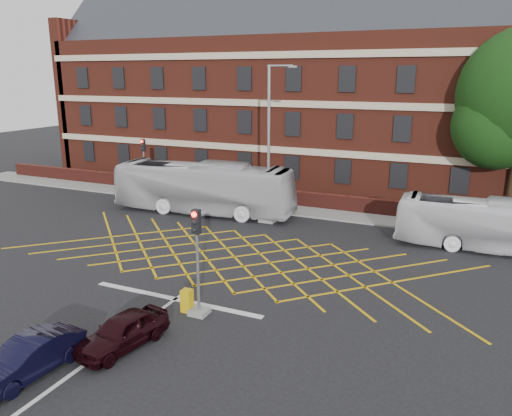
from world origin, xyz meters
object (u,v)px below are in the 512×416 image
at_px(street_lamp, 269,169).
at_px(car_maroon, 123,331).
at_px(bus_right, 494,225).
at_px(bus_left, 203,188).
at_px(direction_signs, 133,176).
at_px(utility_cabinet, 187,301).
at_px(car_navy, 28,358).
at_px(traffic_light_far, 145,171).
at_px(traffic_light_near, 198,273).

bearing_deg(street_lamp, car_maroon, -85.50).
bearing_deg(bus_right, bus_left, 87.36).
bearing_deg(direction_signs, bus_left, -18.23).
distance_m(car_maroon, utility_cabinet, 3.26).
bearing_deg(street_lamp, direction_signs, 167.80).
xyz_separation_m(bus_right, street_lamp, (-12.93, 0.10, 2.00)).
distance_m(car_maroon, street_lamp, 16.37).
bearing_deg(car_navy, car_maroon, 62.07).
distance_m(bus_left, direction_signs, 8.23).
relative_size(bus_left, street_lamp, 1.28).
bearing_deg(direction_signs, car_maroon, -53.45).
bearing_deg(bus_right, car_navy, 142.62).
bearing_deg(street_lamp, bus_left, 177.98).
distance_m(bus_right, car_navy, 22.81).
height_order(traffic_light_far, direction_signs, traffic_light_far).
xyz_separation_m(bus_right, direction_signs, (-25.63, 2.84, -0.01)).
xyz_separation_m(traffic_light_far, street_lamp, (11.97, -3.25, 1.62)).
xyz_separation_m(bus_left, utility_cabinet, (6.75, -13.06, -1.26)).
relative_size(bus_left, bus_right, 1.24).
distance_m(bus_right, street_lamp, 13.09).
height_order(bus_left, traffic_light_far, traffic_light_far).
distance_m(traffic_light_near, direction_signs, 21.77).
bearing_deg(traffic_light_near, street_lamp, 100.63).
bearing_deg(street_lamp, bus_right, -0.43).
bearing_deg(street_lamp, traffic_light_near, -79.37).
distance_m(bus_left, car_maroon, 17.42).
height_order(bus_right, traffic_light_near, traffic_light_near).
bearing_deg(street_lamp, car_navy, -91.04).
relative_size(bus_right, traffic_light_near, 2.34).
height_order(car_navy, direction_signs, direction_signs).
height_order(traffic_light_near, utility_cabinet, traffic_light_near).
height_order(bus_left, traffic_light_near, traffic_light_near).
relative_size(car_maroon, traffic_light_near, 0.82).
bearing_deg(bus_left, car_maroon, -163.78).
distance_m(bus_right, utility_cabinet, 16.94).
bearing_deg(direction_signs, traffic_light_near, -46.01).
distance_m(car_maroon, direction_signs, 23.45).
xyz_separation_m(bus_left, traffic_light_near, (7.31, -13.09, 0.04)).
distance_m(traffic_light_near, street_lamp, 13.24).
bearing_deg(car_maroon, car_navy, -111.49).
relative_size(car_navy, car_maroon, 1.05).
distance_m(traffic_light_far, direction_signs, 0.96).
height_order(car_maroon, traffic_light_near, traffic_light_near).
distance_m(traffic_light_far, utility_cabinet, 21.29).
bearing_deg(direction_signs, utility_cabinet, -47.03).
xyz_separation_m(bus_left, direction_signs, (-7.81, 2.57, -0.35)).
relative_size(traffic_light_far, street_lamp, 0.44).
xyz_separation_m(bus_left, bus_right, (17.82, -0.27, -0.33)).
bearing_deg(traffic_light_far, car_maroon, -55.59).
relative_size(traffic_light_far, direction_signs, 1.94).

